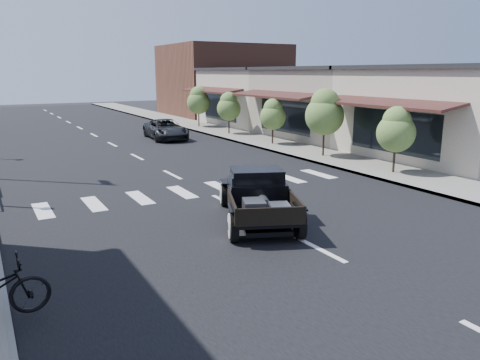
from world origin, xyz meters
TOP-DOWN VIEW (x-y plane):
  - ground at (0.00, 0.00)m, footprint 120.00×120.00m
  - road at (0.00, 15.00)m, footprint 14.00×80.00m
  - road_markings at (0.00, 10.00)m, footprint 12.00×60.00m
  - sidewalk_right at (8.50, 15.00)m, footprint 3.00×80.00m
  - storefront_near at (15.00, 4.00)m, footprint 10.00×9.00m
  - storefront_mid at (15.00, 13.00)m, footprint 10.00×9.00m
  - storefront_far at (15.00, 22.00)m, footprint 10.00×9.00m
  - far_building_right at (15.50, 32.00)m, footprint 11.00×10.00m
  - small_tree_a at (8.30, 2.29)m, footprint 1.63×1.63m
  - small_tree_b at (8.30, 7.01)m, footprint 1.98×1.98m
  - small_tree_c at (8.30, 11.75)m, footprint 1.55×1.55m
  - small_tree_d at (8.30, 17.32)m, footprint 1.66×1.66m
  - small_tree_e at (8.30, 22.39)m, footprint 1.80×1.80m
  - hotrod_pickup at (-0.15, -0.29)m, footprint 3.78×5.10m
  - second_car at (3.74, 17.66)m, footprint 2.58×4.85m

SIDE VIEW (x-z plane):
  - ground at x=0.00m, z-range 0.00..0.00m
  - road_markings at x=0.00m, z-range -0.03..0.03m
  - road at x=0.00m, z-range 0.00..0.02m
  - sidewalk_right at x=8.50m, z-range 0.00..0.15m
  - second_car at x=3.74m, z-range 0.00..1.30m
  - hotrod_pickup at x=-0.15m, z-range 0.00..1.60m
  - small_tree_c at x=8.30m, z-range 0.15..2.73m
  - small_tree_a at x=8.30m, z-range 0.15..2.86m
  - small_tree_d at x=8.30m, z-range 0.15..2.92m
  - small_tree_e at x=8.30m, z-range 0.15..3.15m
  - small_tree_b at x=8.30m, z-range 0.15..3.44m
  - storefront_near at x=15.00m, z-range 0.00..4.50m
  - storefront_mid at x=15.00m, z-range 0.00..4.50m
  - storefront_far at x=15.00m, z-range 0.00..4.50m
  - far_building_right at x=15.50m, z-range 0.00..7.00m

